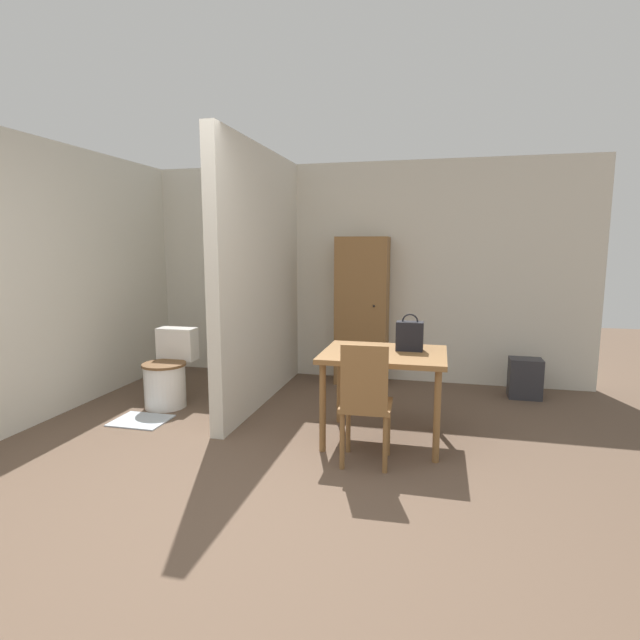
% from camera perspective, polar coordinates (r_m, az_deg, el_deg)
% --- Properties ---
extents(ground_plane, '(16.00, 16.00, 0.00)m').
position_cam_1_polar(ground_plane, '(3.09, -10.38, -22.01)').
color(ground_plane, brown).
extents(wall_back, '(5.60, 0.12, 2.50)m').
position_cam_1_polar(wall_back, '(5.94, 2.68, 5.46)').
color(wall_back, beige).
rests_on(wall_back, ground_plane).
extents(wall_left, '(0.12, 4.34, 2.50)m').
position_cam_1_polar(wall_left, '(5.38, -26.84, 4.25)').
color(wall_left, beige).
rests_on(wall_left, ground_plane).
extents(partition_wall, '(0.12, 2.18, 2.50)m').
position_cam_1_polar(partition_wall, '(4.99, -6.80, 4.84)').
color(partition_wall, beige).
rests_on(partition_wall, ground_plane).
extents(dining_table, '(0.97, 0.78, 0.73)m').
position_cam_1_polar(dining_table, '(4.01, 7.32, -4.88)').
color(dining_table, brown).
rests_on(dining_table, ground_plane).
extents(wooden_chair, '(0.37, 0.37, 0.90)m').
position_cam_1_polar(wooden_chair, '(3.57, 5.21, -9.18)').
color(wooden_chair, brown).
rests_on(wooden_chair, ground_plane).
extents(toilet, '(0.42, 0.57, 0.74)m').
position_cam_1_polar(toilet, '(5.16, -16.96, -5.96)').
color(toilet, white).
rests_on(toilet, ground_plane).
extents(handbag, '(0.21, 0.12, 0.30)m').
position_cam_1_polar(handbag, '(4.05, 10.21, -1.77)').
color(handbag, black).
rests_on(handbag, dining_table).
extents(wooden_cabinet, '(0.58, 0.39, 1.66)m').
position_cam_1_polar(wooden_cabinet, '(5.67, 4.83, 1.04)').
color(wooden_cabinet, brown).
rests_on(wooden_cabinet, ground_plane).
extents(bath_mat, '(0.48, 0.39, 0.01)m').
position_cam_1_polar(bath_mat, '(4.85, -19.77, -10.76)').
color(bath_mat, '#B2BCC6').
rests_on(bath_mat, ground_plane).
extents(space_heater, '(0.32, 0.24, 0.41)m').
position_cam_1_polar(space_heater, '(5.60, 22.39, -6.17)').
color(space_heater, '#2D2D33').
rests_on(space_heater, ground_plane).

